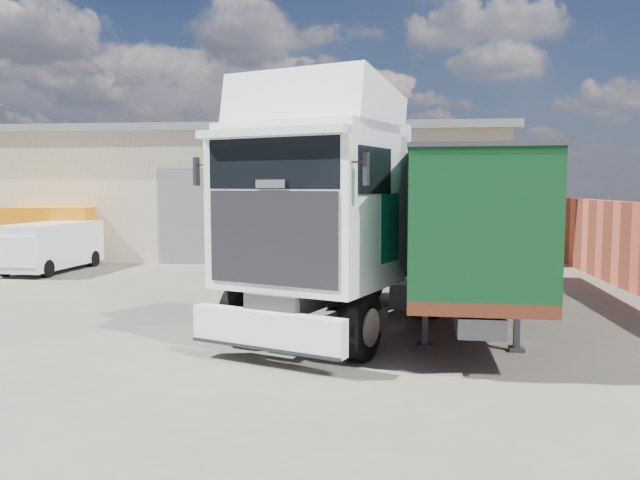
# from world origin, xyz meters

# --- Properties ---
(ground) EXTENTS (120.00, 120.00, 0.00)m
(ground) POSITION_xyz_m (0.00, 0.00, 0.00)
(ground) COLOR #2B2923
(ground) RESTS_ON ground
(warehouse) EXTENTS (30.60, 12.60, 5.42)m
(warehouse) POSITION_xyz_m (-6.00, 16.00, 2.66)
(warehouse) COLOR beige
(warehouse) RESTS_ON ground
(brick_boundary_wall) EXTENTS (0.35, 26.00, 2.50)m
(brick_boundary_wall) POSITION_xyz_m (11.50, 6.00, 1.25)
(brick_boundary_wall) COLOR brown
(brick_boundary_wall) RESTS_ON ground
(tractor_unit) EXTENTS (5.31, 7.74, 4.95)m
(tractor_unit) POSITION_xyz_m (3.51, -0.75, 2.08)
(tractor_unit) COLOR black
(tractor_unit) RESTS_ON ground
(box_trailer) EXTENTS (2.81, 10.96, 3.61)m
(box_trailer) POSITION_xyz_m (6.24, 2.00, 2.20)
(box_trailer) COLOR #2D2D30
(box_trailer) RESTS_ON ground
(panel_van) EXTENTS (1.96, 4.22, 1.68)m
(panel_van) POSITION_xyz_m (-7.01, 7.39, 0.87)
(panel_van) COLOR black
(panel_van) RESTS_ON ground
(orange_skip) EXTENTS (3.59, 2.38, 2.16)m
(orange_skip) POSITION_xyz_m (-8.11, 9.80, 0.94)
(orange_skip) COLOR #2D2D30
(orange_skip) RESTS_ON ground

